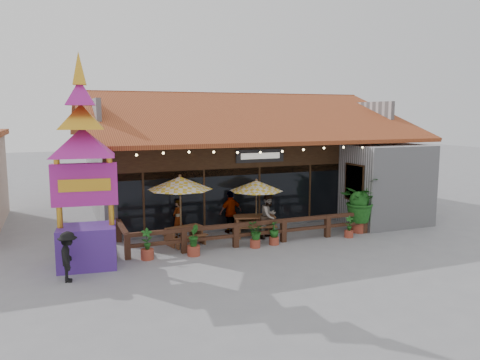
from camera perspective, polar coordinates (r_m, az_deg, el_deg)
name	(u,v)px	position (r m, az deg, el deg)	size (l,w,h in m)	color
ground	(289,238)	(19.22, 5.96, -6.99)	(100.00, 100.00, 0.00)	gray
restaurant_building	(236,166)	(24.86, -0.47, 1.67)	(15.50, 14.73, 6.09)	#B4B3B9
patio_railing	(240,229)	(17.93, -0.06, -6.03)	(10.00, 2.60, 0.92)	#442618
umbrella_left	(180,183)	(18.09, -7.31, -0.39)	(3.19, 3.19, 2.68)	brown
umbrella_right	(256,186)	(19.19, 2.01, -0.72)	(2.72, 2.72, 2.35)	brown
picnic_table_left	(185,233)	(18.21, -6.77, -6.39)	(1.66, 1.53, 0.67)	brown
picnic_table_right	(254,222)	(19.44, 1.74, -5.11)	(2.00, 1.83, 0.81)	brown
thai_sign_tower	(83,148)	(15.66, -18.63, 3.75)	(3.04, 3.04, 7.41)	#4A2587
tropical_plant	(359,201)	(20.33, 14.32, -2.51)	(2.23, 2.22, 2.33)	#953B28
diner_a	(178,218)	(19.14, -7.57, -4.66)	(0.57, 0.38, 1.57)	#3A2512
diner_b	(269,216)	(18.93, 3.54, -4.39)	(0.87, 0.68, 1.80)	#3A2512
diner_c	(231,212)	(19.70, -1.13, -3.93)	(1.04, 0.43, 1.77)	#3A2512
pedestrian	(68,257)	(15.01, -20.21, -8.77)	(0.99, 0.57, 1.53)	black
planter_a	(147,246)	(16.56, -11.26, -7.94)	(0.44, 0.44, 1.09)	#953B28
planter_b	(194,242)	(16.73, -5.68, -7.52)	(0.45, 0.49, 1.10)	#953B28
planter_c	(255,234)	(17.62, 1.86, -6.56)	(0.71, 0.66, 0.95)	#953B28
planter_d	(274,233)	(18.06, 4.18, -6.50)	(0.48, 0.48, 0.92)	#953B28
planter_e	(349,228)	(19.57, 13.14, -5.77)	(0.38, 0.36, 0.88)	#953B28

